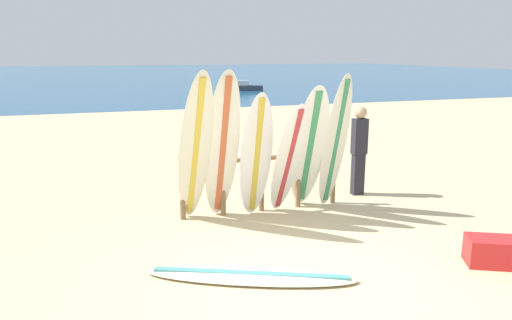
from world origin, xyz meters
The scene contains 13 objects.
ground_plane centered at (0.00, 0.00, 0.00)m, with size 120.00×120.00×0.00m, color #D3BC8C.
ocean_water centered at (0.00, 58.00, 0.00)m, with size 120.00×80.00×0.01m, color #1E5984.
surfboard_rack centered at (0.30, 2.68, 0.65)m, with size 2.82×0.09×1.07m.
surfboard_leaning_far_left centered at (-0.91, 2.28, 1.23)m, with size 0.59×1.15×2.46m.
surfboard_leaning_left centered at (-0.45, 2.43, 1.22)m, with size 0.62×0.82×2.45m.
surfboard_leaning_center_left centered at (0.10, 2.38, 1.04)m, with size 0.59×0.57×2.09m.
surfboard_leaning_center centered at (0.60, 2.25, 0.97)m, with size 0.55×0.95×1.94m.
surfboard_leaning_center_right centered at (1.04, 2.38, 1.10)m, with size 0.72×1.13×2.20m.
surfboard_leaning_right centered at (1.52, 2.39, 1.18)m, with size 0.56×0.68×2.36m.
surfboard_lying_on_sand centered at (-0.66, 0.33, 0.04)m, with size 2.58×1.55×0.08m.
beachgoer_standing centered at (2.37, 3.03, 0.93)m, with size 0.27×0.23×1.69m.
small_boat_offshore centered at (7.52, 28.08, 0.26)m, with size 3.14×1.34×0.71m.
cooler_box centered at (2.39, -0.28, 0.18)m, with size 0.60×0.40×0.36m, color red.
Camera 1 is at (-2.28, -4.75, 2.68)m, focal length 33.54 mm.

